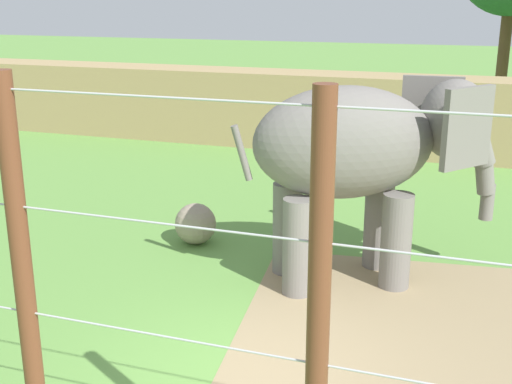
% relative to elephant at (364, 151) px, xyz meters
% --- Properties ---
extents(ground_plane, '(120.00, 120.00, 0.00)m').
position_rel_elephant_xyz_m(ground_plane, '(-0.73, -3.50, -2.22)').
color(ground_plane, '#609342').
extents(dirt_patch, '(5.45, 5.26, 0.01)m').
position_rel_elephant_xyz_m(dirt_patch, '(1.03, -1.31, -2.22)').
color(dirt_patch, '#937F5B').
rests_on(dirt_patch, ground).
extents(embankment_wall, '(36.00, 1.80, 2.34)m').
position_rel_elephant_xyz_m(embankment_wall, '(-0.73, 9.57, -1.06)').
color(embankment_wall, tan).
rests_on(embankment_wall, ground).
extents(elephant, '(4.14, 3.09, 3.36)m').
position_rel_elephant_xyz_m(elephant, '(0.00, 0.00, 0.00)').
color(elephant, slate).
rests_on(elephant, ground).
extents(enrichment_ball, '(0.80, 0.80, 0.80)m').
position_rel_elephant_xyz_m(enrichment_ball, '(-3.29, 0.57, -1.82)').
color(enrichment_ball, gray).
rests_on(enrichment_ball, ground).
extents(cable_fence, '(10.62, 0.19, 4.05)m').
position_rel_elephant_xyz_m(cable_fence, '(-0.74, -5.79, -0.19)').
color(cable_fence, brown).
rests_on(cable_fence, ground).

